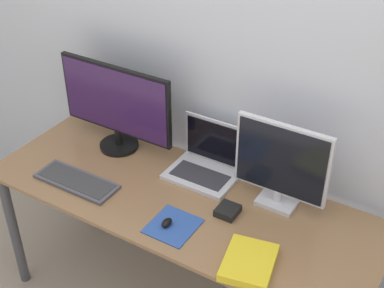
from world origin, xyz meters
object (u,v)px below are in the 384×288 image
(power_brick, at_px, (228,211))
(monitor_right, at_px, (281,164))
(mouse, at_px, (167,223))
(monitor_left, at_px, (116,105))
(keyboard, at_px, (77,181))
(laptop, at_px, (207,161))
(book, at_px, (249,262))

(power_brick, bearing_deg, monitor_right, 48.07)
(mouse, bearing_deg, monitor_left, 145.24)
(monitor_right, relative_size, keyboard, 1.03)
(power_brick, bearing_deg, mouse, -131.21)
(keyboard, height_order, power_brick, power_brick)
(monitor_right, distance_m, mouse, 0.53)
(monitor_right, xyz_separation_m, laptop, (-0.38, 0.05, -0.15))
(monitor_right, xyz_separation_m, book, (0.06, -0.39, -0.19))
(monitor_left, bearing_deg, keyboard, -87.13)
(power_brick, bearing_deg, laptop, 136.38)
(keyboard, distance_m, mouse, 0.51)
(monitor_left, height_order, mouse, monitor_left)
(mouse, relative_size, book, 0.22)
(keyboard, distance_m, power_brick, 0.71)
(keyboard, bearing_deg, book, -3.20)
(monitor_right, xyz_separation_m, keyboard, (-0.84, -0.34, -0.20))
(book, distance_m, power_brick, 0.30)
(laptop, bearing_deg, monitor_right, -6.99)
(power_brick, bearing_deg, monitor_left, 166.60)
(keyboard, height_order, mouse, mouse)
(laptop, relative_size, book, 1.20)
(laptop, relative_size, keyboard, 0.80)
(monitor_right, relative_size, laptop, 1.29)
(monitor_left, bearing_deg, monitor_right, 0.01)
(keyboard, xyz_separation_m, mouse, (0.51, -0.03, 0.01))
(mouse, bearing_deg, keyboard, 176.81)
(laptop, height_order, mouse, laptop)
(laptop, distance_m, book, 0.62)
(monitor_left, distance_m, keyboard, 0.41)
(monitor_right, height_order, mouse, monitor_right)
(monitor_left, relative_size, laptop, 1.95)
(monitor_left, relative_size, monitor_right, 1.51)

